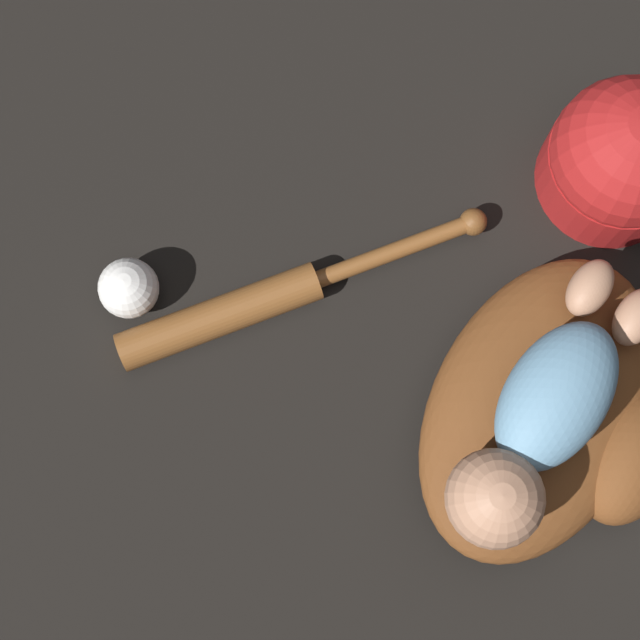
{
  "coord_description": "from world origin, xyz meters",
  "views": [
    {
      "loc": [
        0.18,
        -0.23,
        1.24
      ],
      "look_at": [
        -0.06,
        -0.25,
        0.07
      ],
      "focal_mm": 60.0,
      "sensor_mm": 36.0,
      "label": 1
    }
  ],
  "objects_px": {
    "baseball_glove": "(555,415)",
    "baseball": "(129,288)",
    "baseball_bat": "(258,302)",
    "baby_figure": "(541,423)",
    "baseball_cap": "(624,158)"
  },
  "relations": [
    {
      "from": "baseball_glove",
      "to": "baseball_cap",
      "type": "bearing_deg",
      "value": 169.39
    },
    {
      "from": "baseball",
      "to": "baby_figure",
      "type": "bearing_deg",
      "value": 75.5
    },
    {
      "from": "baseball",
      "to": "baseball_cap",
      "type": "bearing_deg",
      "value": 110.25
    },
    {
      "from": "baseball_glove",
      "to": "baseball",
      "type": "height_order",
      "value": "baseball_glove"
    },
    {
      "from": "baseball_bat",
      "to": "baseball_cap",
      "type": "bearing_deg",
      "value": 116.61
    },
    {
      "from": "baseball_bat",
      "to": "baby_figure",
      "type": "bearing_deg",
      "value": 68.8
    },
    {
      "from": "baseball_bat",
      "to": "baseball",
      "type": "xyz_separation_m",
      "value": [
        0.0,
        -0.15,
        0.01
      ]
    },
    {
      "from": "baseball",
      "to": "baseball_glove",
      "type": "bearing_deg",
      "value": 78.87
    },
    {
      "from": "baby_figure",
      "to": "baseball_bat",
      "type": "relative_size",
      "value": 0.78
    },
    {
      "from": "baseball_glove",
      "to": "baseball",
      "type": "bearing_deg",
      "value": -101.13
    },
    {
      "from": "baby_figure",
      "to": "baseball_cap",
      "type": "xyz_separation_m",
      "value": [
        -0.32,
        0.09,
        -0.07
      ]
    },
    {
      "from": "baseball_glove",
      "to": "baseball_bat",
      "type": "height_order",
      "value": "baseball_glove"
    },
    {
      "from": "baseball_glove",
      "to": "baseball",
      "type": "distance_m",
      "value": 0.51
    },
    {
      "from": "baseball_glove",
      "to": "baseball_bat",
      "type": "distance_m",
      "value": 0.36
    },
    {
      "from": "baseball_glove",
      "to": "baseball_bat",
      "type": "relative_size",
      "value": 1.03
    }
  ]
}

